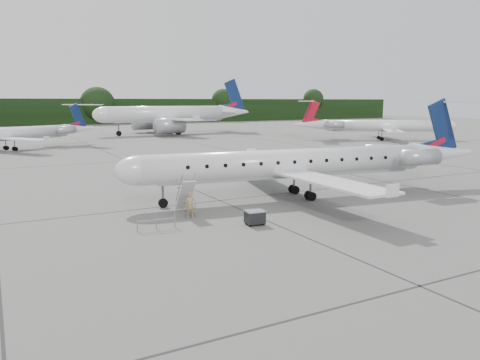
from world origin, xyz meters
TOP-DOWN VIEW (x-y plane):
  - ground at (0.00, 0.00)m, footprint 320.00×320.00m
  - treeline at (0.00, 130.00)m, footprint 260.00×4.00m
  - main_regional_jet at (-1.79, 5.48)m, footprint 31.36×24.45m
  - airstair at (-10.65, 4.46)m, footprint 1.15×2.35m
  - passenger at (-10.82, 3.20)m, footprint 0.72×0.61m
  - safety_railing at (-13.55, 1.70)m, footprint 2.20×0.22m
  - baggage_cart at (-8.09, -0.13)m, footprint 1.15×0.97m
  - bg_narrowbody at (13.16, 75.89)m, footprint 35.67×26.60m
  - bg_regional_left at (-19.86, 53.56)m, footprint 31.75×28.47m
  - bg_regional_right at (44.28, 41.30)m, footprint 34.95×32.55m

SIDE VIEW (x-z plane):
  - ground at x=0.00m, z-range 0.00..0.00m
  - baggage_cart at x=-8.09m, z-range 0.00..0.92m
  - safety_railing at x=-13.55m, z-range 0.00..1.00m
  - passenger at x=-10.82m, z-range 0.00..1.66m
  - airstair at x=-10.65m, z-range 0.00..2.32m
  - bg_regional_left at x=-19.86m, z-range 0.00..6.85m
  - main_regional_jet at x=-1.79m, z-range 0.00..7.39m
  - bg_regional_right at x=44.28m, z-range 0.00..7.45m
  - treeline at x=0.00m, z-range 0.00..8.00m
  - bg_narrowbody at x=13.16m, z-range 0.00..12.33m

